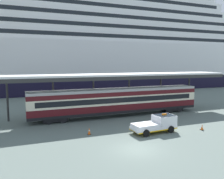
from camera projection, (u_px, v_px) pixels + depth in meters
ground_plane at (137, 149)px, 21.11m from camera, size 400.00×400.00×0.00m
cruise_ship at (71, 41)px, 68.06m from camera, size 123.09×25.13×42.95m
platform_canopy at (117, 76)px, 34.16m from camera, size 36.24×5.00×6.26m
train_carriage at (118, 101)px, 34.15m from camera, size 25.74×2.81×4.11m
service_truck at (157, 123)px, 26.40m from camera, size 5.32×2.51×2.02m
traffic_cone_near at (202, 127)px, 27.19m from camera, size 0.36×0.36×0.66m
traffic_cone_mid at (89, 131)px, 25.43m from camera, size 0.36×0.36×0.79m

